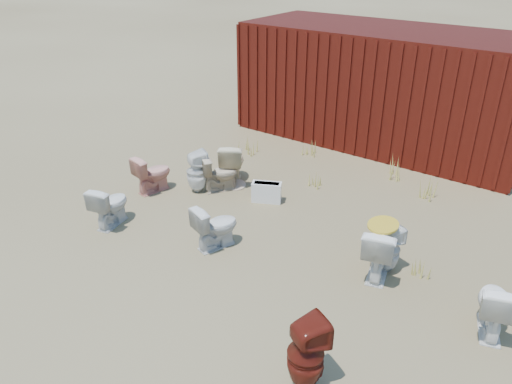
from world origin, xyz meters
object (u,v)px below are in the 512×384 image
Objects in this scene: shipping_container at (384,86)px; toilet_front_pink at (153,173)px; toilet_front_a at (110,205)px; loose_tank at (267,192)px; toilet_front_e at (494,306)px; toilet_back_yellowlid at (380,250)px; toilet_back_beige_left at (232,162)px; toilet_back_beige_right at (220,173)px; toilet_back_e at (389,249)px; toilet_front_c at (216,226)px; toilet_back_a at (196,172)px; toilet_front_maroon at (306,354)px.

shipping_container is 8.84× the size of toilet_front_pink.
toilet_front_a is 1.25m from toilet_front_pink.
toilet_front_a reaches higher than loose_tank.
toilet_front_e is 1.51m from toilet_back_yellowlid.
shipping_container is 7.81× the size of toilet_back_beige_left.
loose_tank is (0.92, 0.13, -0.15)m from toilet_back_beige_right.
toilet_back_e is 1.33× the size of loose_tank.
toilet_back_beige_right is at bearing 11.94° from toilet_back_e.
toilet_back_beige_left is (-1.18, 1.84, 0.05)m from toilet_front_c.
toilet_front_a is 0.89× the size of toilet_back_beige_left.
toilet_back_a reaches higher than toilet_front_e.
loose_tank is (-0.28, -3.91, -1.02)m from shipping_container.
toilet_back_e is (0.06, 0.17, -0.05)m from toilet_back_yellowlid.
toilet_front_c is at bearing 161.70° from toilet_back_beige_right.
toilet_back_beige_left is at bearing -108.93° from shipping_container.
toilet_front_pink is at bearing 71.50° from toilet_back_beige_right.
toilet_front_e is at bearing -96.02° from toilet_front_maroon.
toilet_front_c is (1.73, 0.50, -0.00)m from toilet_front_a.
toilet_front_c is at bearing 168.32° from toilet_back_a.
toilet_front_maroon is 2.33m from toilet_front_e.
toilet_front_a is 0.89× the size of toilet_back_a.
toilet_front_c is at bearing -177.49° from toilet_front_a.
shipping_container is 4.05m from loose_tank.
toilet_back_beige_left reaches higher than toilet_back_beige_right.
toilet_front_maroon is at bearing 167.43° from toilet_front_c.
toilet_back_yellowlid is 1.14× the size of toilet_back_e.
shipping_container reaches higher than toilet_front_pink.
loose_tank is (-2.59, 2.98, -0.24)m from toilet_front_maroon.
toilet_back_beige_left is 1.01× the size of toilet_back_yellowlid.
toilet_front_pink is 4.25m from toilet_back_yellowlid.
toilet_front_e is 4.03m from loose_tank.
toilet_back_e is 2.55m from loose_tank.
loose_tank is at bearing -138.32° from toilet_back_beige_right.
toilet_front_maroon reaches higher than toilet_front_e.
toilet_back_a is at bearing -25.01° from toilet_front_e.
toilet_back_yellowlid reaches higher than toilet_front_c.
toilet_back_yellowlid is at bearing -45.52° from loose_tank.
toilet_back_yellowlid is (-1.49, 0.24, 0.02)m from toilet_front_e.
toilet_back_yellowlid is at bearing -27.18° from toilet_front_e.
shipping_container reaches higher than loose_tank.
toilet_front_pink is 0.89× the size of toilet_back_yellowlid.
shipping_container is 7.84× the size of toilet_back_a.
toilet_front_e is 1.48m from toilet_back_e.
toilet_back_beige_left reaches higher than toilet_back_yellowlid.
toilet_front_c is 2.76m from toilet_front_maroon.
toilet_back_e is at bearing -155.13° from toilet_back_beige_right.
toilet_front_a is at bearing 106.17° from toilet_back_beige_right.
toilet_back_a is 1.00× the size of toilet_back_beige_left.
toilet_back_yellowlid is at bearing -158.07° from toilet_back_beige_right.
shipping_container is 7.91× the size of toilet_back_yellowlid.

